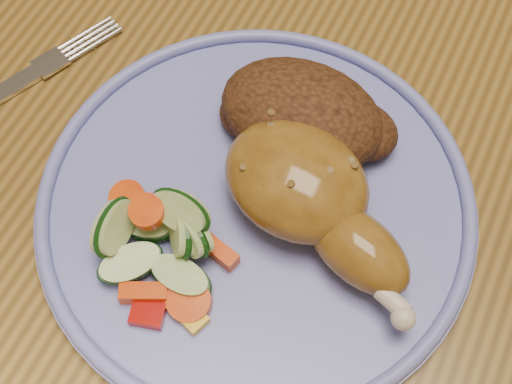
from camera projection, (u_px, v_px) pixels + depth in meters
ground at (318, 354)px, 1.21m from camera, size 4.00×4.00×0.00m
dining_table at (376, 145)px, 0.62m from camera, size 0.90×1.40×0.75m
plate at (256, 206)px, 0.49m from camera, size 0.30×0.30×0.01m
plate_rim at (256, 199)px, 0.48m from camera, size 0.30×0.30×0.01m
chicken_leg at (311, 196)px, 0.46m from camera, size 0.16×0.11×0.05m
rice_pilaf at (305, 116)px, 0.50m from camera, size 0.13×0.09×0.05m
vegetable_pile at (161, 243)px, 0.46m from camera, size 0.10×0.09×0.05m
fork at (1, 93)px, 0.54m from camera, size 0.09×0.17×0.00m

